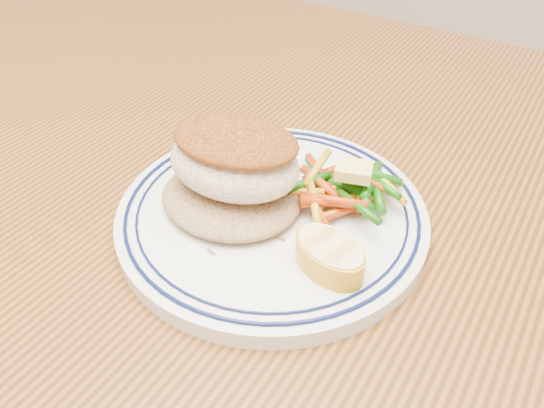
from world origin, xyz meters
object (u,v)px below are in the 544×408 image
at_px(dining_table, 333,291).
at_px(rice_pilaf, 231,194).
at_px(vegetable_pile, 343,189).
at_px(plate, 272,214).
at_px(lemon_wedge, 330,255).
at_px(fish_fillet, 235,158).

bearing_deg(dining_table, rice_pilaf, -145.28).
xyz_separation_m(rice_pilaf, vegetable_pile, (0.08, 0.05, 0.00)).
height_order(plate, vegetable_pile, vegetable_pile).
bearing_deg(plate, lemon_wedge, -25.88).
relative_size(rice_pilaf, lemon_wedge, 1.76).
bearing_deg(plate, rice_pilaf, -156.77).
bearing_deg(plate, dining_table, 41.16).
bearing_deg(rice_pilaf, fish_fillet, 79.80).
relative_size(rice_pilaf, vegetable_pile, 1.10).
bearing_deg(vegetable_pile, rice_pilaf, -145.36).
distance_m(dining_table, lemon_wedge, 0.15).
bearing_deg(lemon_wedge, plate, 154.12).
distance_m(dining_table, plate, 0.12).
relative_size(dining_table, fish_fillet, 12.66).
relative_size(rice_pilaf, fish_fillet, 1.00).
height_order(dining_table, plate, plate).
height_order(rice_pilaf, fish_fillet, fish_fillet).
xyz_separation_m(plate, fish_fillet, (-0.03, -0.01, 0.05)).
xyz_separation_m(plate, rice_pilaf, (-0.03, -0.01, 0.02)).
bearing_deg(plate, fish_fillet, -166.27).
xyz_separation_m(fish_fillet, vegetable_pile, (0.07, 0.05, -0.03)).
bearing_deg(lemon_wedge, vegetable_pile, 109.53).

